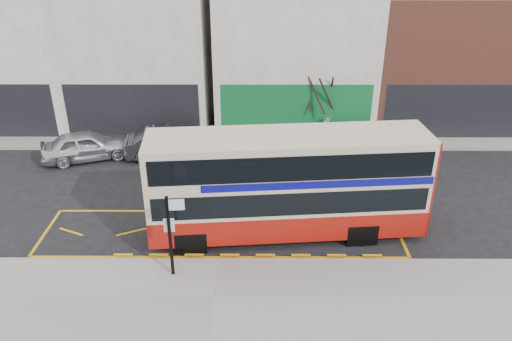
{
  "coord_description": "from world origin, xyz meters",
  "views": [
    {
      "loc": [
        1.43,
        -14.97,
        11.05
      ],
      "look_at": [
        1.35,
        2.0,
        2.55
      ],
      "focal_mm": 35.0,
      "sensor_mm": 36.0,
      "label": 1
    }
  ],
  "objects_px": {
    "car_silver": "(87,145)",
    "street_tree_right": "(321,83)",
    "bus_stop_post": "(171,229)",
    "car_white": "(369,138)",
    "double_decker_bus": "(288,184)",
    "car_grey": "(170,142)"
  },
  "relations": [
    {
      "from": "double_decker_bus",
      "to": "car_silver",
      "type": "distance_m",
      "value": 12.13
    },
    {
      "from": "car_grey",
      "to": "car_silver",
      "type": "bearing_deg",
      "value": 83.88
    },
    {
      "from": "car_silver",
      "to": "car_grey",
      "type": "distance_m",
      "value": 4.21
    },
    {
      "from": "double_decker_bus",
      "to": "car_white",
      "type": "distance_m",
      "value": 9.41
    },
    {
      "from": "double_decker_bus",
      "to": "car_white",
      "type": "bearing_deg",
      "value": 54.24
    },
    {
      "from": "car_silver",
      "to": "car_grey",
      "type": "xyz_separation_m",
      "value": [
        4.19,
        0.45,
        0.0
      ]
    },
    {
      "from": "bus_stop_post",
      "to": "street_tree_right",
      "type": "bearing_deg",
      "value": 57.96
    },
    {
      "from": "car_grey",
      "to": "street_tree_right",
      "type": "distance_m",
      "value": 8.71
    },
    {
      "from": "bus_stop_post",
      "to": "car_silver",
      "type": "xyz_separation_m",
      "value": [
        -5.94,
        9.57,
        -1.22
      ]
    },
    {
      "from": "double_decker_bus",
      "to": "car_silver",
      "type": "xyz_separation_m",
      "value": [
        -9.95,
        6.79,
        -1.43
      ]
    },
    {
      "from": "car_white",
      "to": "street_tree_right",
      "type": "relative_size",
      "value": 1.04
    },
    {
      "from": "bus_stop_post",
      "to": "street_tree_right",
      "type": "height_order",
      "value": "street_tree_right"
    },
    {
      "from": "car_white",
      "to": "street_tree_right",
      "type": "xyz_separation_m",
      "value": [
        -2.5,
        1.66,
        2.5
      ]
    },
    {
      "from": "double_decker_bus",
      "to": "car_silver",
      "type": "bearing_deg",
      "value": 140.65
    },
    {
      "from": "double_decker_bus",
      "to": "street_tree_right",
      "type": "relative_size",
      "value": 2.24
    },
    {
      "from": "car_grey",
      "to": "car_white",
      "type": "bearing_deg",
      "value": -98.26
    },
    {
      "from": "double_decker_bus",
      "to": "street_tree_right",
      "type": "bearing_deg",
      "value": 71.86
    },
    {
      "from": "double_decker_bus",
      "to": "bus_stop_post",
      "type": "height_order",
      "value": "double_decker_bus"
    },
    {
      "from": "car_silver",
      "to": "street_tree_right",
      "type": "xyz_separation_m",
      "value": [
        12.19,
        2.85,
        2.46
      ]
    },
    {
      "from": "car_silver",
      "to": "street_tree_right",
      "type": "height_order",
      "value": "street_tree_right"
    },
    {
      "from": "bus_stop_post",
      "to": "car_white",
      "type": "bearing_deg",
      "value": 45.56
    },
    {
      "from": "car_silver",
      "to": "street_tree_right",
      "type": "bearing_deg",
      "value": -96.54
    }
  ]
}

